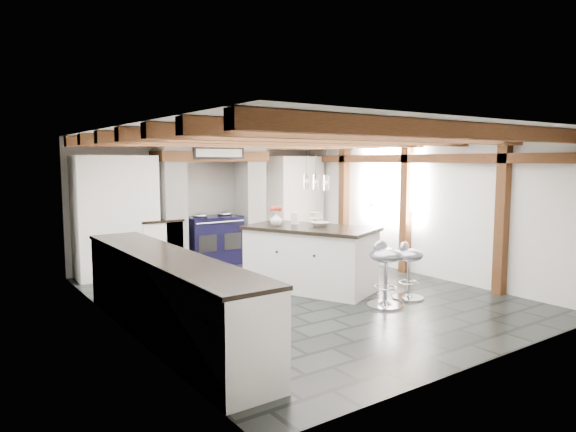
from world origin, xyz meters
TOP-DOWN VIEW (x-y plane):
  - ground at (0.00, 0.00)m, footprint 6.00×6.00m
  - room_shell at (-0.61, 1.42)m, footprint 6.00×6.03m
  - range_cooker at (0.00, 2.68)m, footprint 1.00×0.63m
  - kitchen_island at (0.36, 0.20)m, footprint 1.69×2.15m
  - bar_stool_near at (1.14, -1.02)m, footprint 0.51×0.51m
  - bar_stool_far at (0.60, -1.11)m, footprint 0.52×0.52m

SIDE VIEW (x-z plane):
  - ground at x=0.00m, z-range 0.00..0.00m
  - range_cooker at x=0.00m, z-range -0.03..0.96m
  - kitchen_island at x=0.36m, z-range -0.15..1.11m
  - bar_stool_near at x=1.14m, z-range 0.10..0.89m
  - bar_stool_far at x=0.60m, z-range 0.11..0.98m
  - room_shell at x=-0.61m, z-range -1.93..4.07m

